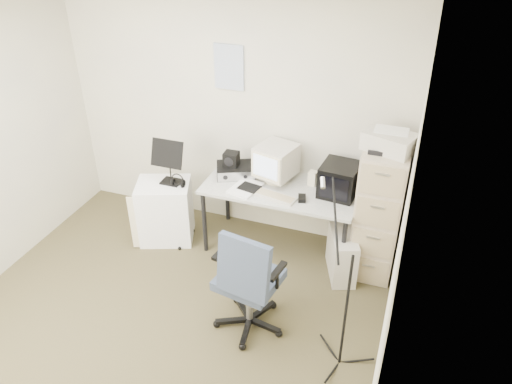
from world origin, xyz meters
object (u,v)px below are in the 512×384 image
(filing_cabinet, at_px, (379,211))
(office_chair, at_px, (249,277))
(side_cart, at_px, (166,211))
(desk, at_px, (280,218))

(filing_cabinet, height_order, office_chair, filing_cabinet)
(filing_cabinet, bearing_deg, side_cart, -173.07)
(desk, xyz_separation_m, side_cart, (-1.18, -0.23, -0.03))
(office_chair, bearing_deg, side_cart, 154.68)
(filing_cabinet, distance_m, side_cart, 2.17)
(desk, xyz_separation_m, office_chair, (0.08, -1.12, 0.16))
(office_chair, bearing_deg, filing_cabinet, 62.64)
(filing_cabinet, relative_size, office_chair, 1.23)
(filing_cabinet, relative_size, desk, 0.87)
(office_chair, xyz_separation_m, side_cart, (-1.26, 0.89, -0.20))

